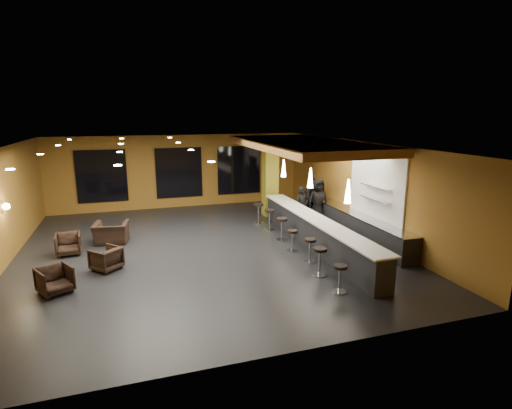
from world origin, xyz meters
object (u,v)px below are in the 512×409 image
object	(u,v)px
prep_counter	(358,226)
armchair_c	(68,244)
column	(270,177)
staff_a	(302,206)
bar_stool_0	(340,275)
bar_stool_2	(310,247)
bar_stool_3	(293,238)
bar_stool_4	(282,226)
armchair_a	(55,280)
pendant_2	(284,168)
pendant_1	(310,178)
bar_stool_6	(259,211)
bar_stool_1	(320,258)
bar_stool_5	(270,217)
pendant_0	(348,191)
bar_counter	(315,233)
staff_c	(318,201)
armchair_d	(111,233)
staff_b	(313,199)
armchair_b	(106,259)

from	to	relation	value
prep_counter	armchair_c	distance (m)	10.08
column	staff_a	world-z (taller)	column
staff_a	armchair_c	xyz separation A→B (m)	(-8.66, -0.79, -0.46)
bar_stool_0	bar_stool_2	xyz separation A→B (m)	(0.19, 2.19, 0.01)
prep_counter	bar_stool_3	world-z (taller)	prep_counter
bar_stool_0	bar_stool_4	size ratio (longest dim) A/B	0.89
staff_a	armchair_a	bearing A→B (deg)	-165.45
pendant_2	armchair_a	bearing A→B (deg)	-152.15
pendant_1	bar_stool_6	size ratio (longest dim) A/B	0.82
bar_stool_1	bar_stool_5	distance (m)	4.64
column	pendant_0	bearing A→B (deg)	-90.00
bar_stool_3	pendant_1	bearing A→B (deg)	35.72
bar_stool_0	bar_stool_4	world-z (taller)	bar_stool_4
staff_a	bar_stool_0	xyz separation A→B (m)	(-1.61, -6.00, -0.34)
bar_counter	bar_stool_4	size ratio (longest dim) A/B	9.61
pendant_0	armchair_a	size ratio (longest dim) A/B	0.90
armchair_c	bar_stool_5	xyz separation A→B (m)	(7.19, 0.58, 0.18)
armchair_a	bar_stool_2	world-z (taller)	bar_stool_2
staff_c	bar_stool_4	distance (m)	2.85
staff_c	bar_stool_6	bearing A→B (deg)	161.01
bar_stool_4	armchair_d	bearing A→B (deg)	165.00
staff_b	bar_stool_6	distance (m)	2.43
pendant_2	bar_stool_1	size ratio (longest dim) A/B	0.85
pendant_1	bar_stool_5	world-z (taller)	pendant_1
bar_stool_3	bar_stool_5	xyz separation A→B (m)	(0.09, 2.53, 0.07)
pendant_0	staff_b	xyz separation A→B (m)	(1.49, 5.32, -1.42)
bar_stool_3	staff_b	bearing A→B (deg)	55.54
pendant_1	bar_stool_3	size ratio (longest dim) A/B	0.95
pendant_2	bar_stool_4	bearing A→B (deg)	-112.58
bar_counter	bar_stool_3	size ratio (longest dim) A/B	10.91
pendant_2	armchair_d	size ratio (longest dim) A/B	0.61
pendant_1	staff_b	bearing A→B (deg)	62.25
staff_b	staff_c	xyz separation A→B (m)	(-0.03, -0.57, 0.01)
armchair_c	pendant_1	bearing A→B (deg)	-14.16
staff_c	armchair_b	size ratio (longest dim) A/B	2.49
column	staff_c	xyz separation A→B (m)	(1.46, -1.85, -0.81)
column	bar_stool_2	bearing A→B (deg)	-97.46
bar_stool_4	column	bearing A→B (deg)	77.17
prep_counter	column	size ratio (longest dim) A/B	1.71
prep_counter	pendant_2	xyz separation A→B (m)	(-2.00, 2.50, 1.92)
prep_counter	bar_stool_1	xyz separation A→B (m)	(-2.95, -2.75, 0.10)
bar_counter	bar_stool_4	distance (m)	1.33
bar_counter	staff_a	bearing A→B (deg)	75.71
staff_c	bar_stool_2	size ratio (longest dim) A/B	2.50
bar_stool_1	armchair_c	bearing A→B (deg)	150.07
staff_b	armchair_a	bearing A→B (deg)	-166.56
bar_stool_0	bar_stool_2	size ratio (longest dim) A/B	0.98
pendant_1	bar_stool_0	bearing A→B (deg)	-103.65
pendant_2	bar_stool_2	size ratio (longest dim) A/B	0.93
bar_stool_1	bar_stool_3	distance (m)	2.11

